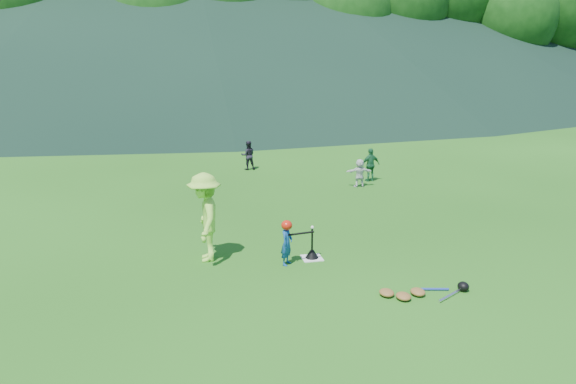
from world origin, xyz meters
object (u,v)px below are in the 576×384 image
Objects in this scene: home_plate at (312,258)px; fielder_d at (360,173)px; adult_coach at (205,217)px; fielder_b at (248,155)px; equipment_pile at (418,292)px; batting_tee at (312,253)px; batter_child at (287,243)px; fielder_c at (371,165)px.

fielder_d reaches higher than home_plate.
adult_coach is 2.07× the size of fielder_d.
equipment_pile is (1.55, -11.66, -0.49)m from fielder_b.
adult_coach is at bearing 168.95° from batting_tee.
batter_child reaches higher than equipment_pile.
adult_coach is 9.22m from fielder_b.
fielder_c is (6.19, 6.16, -0.41)m from adult_coach.
fielder_c reaches higher than batting_tee.
adult_coach is (-2.33, 0.45, 0.98)m from home_plate.
home_plate is 0.82m from batter_child.
fielder_b is (0.59, 9.59, 0.06)m from batter_child.
adult_coach is at bearing 76.37° from fielder_b.
batting_tee is (-3.22, -5.93, -0.35)m from fielder_d.
adult_coach is at bearing 103.29° from batter_child.
batter_child is at bearing 62.33° from fielder_d.
batting_tee is (0.00, 0.00, 0.12)m from home_plate.
batter_child is at bearing 47.93° from fielder_c.
home_plate is at bearing 123.48° from equipment_pile.
home_plate is 6.77m from fielder_d.
home_plate is 0.25× the size of equipment_pile.
adult_coach is 2.52m from batting_tee.
fielder_b reaches higher than home_plate.
adult_coach reaches higher than fielder_b.
adult_coach is at bearing 168.95° from home_plate.
fielder_d is at bearing 61.50° from home_plate.
fielder_c is 0.94m from fielder_d.
home_plate is 0.12m from batting_tee.
equipment_pile is at bearing -99.18° from batter_child.
adult_coach is 7.81m from fielder_d.
fielder_d is 8.40m from equipment_pile.
adult_coach reaches higher than fielder_c.
fielder_b is at bearing 90.22° from batting_tee.
batting_tee is at bearing 82.51° from adult_coach.
fielder_c reaches higher than home_plate.
home_plate is 9.39m from fielder_b.
fielder_b reaches higher than equipment_pile.
home_plate is 0.39× the size of fielder_c.
fielder_b is 0.95× the size of fielder_c.
equipment_pile reaches higher than home_plate.
fielder_d is 0.53× the size of equipment_pile.
fielder_b is at bearing -43.99° from fielder_c.
home_plate is 0.46× the size of batter_child.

